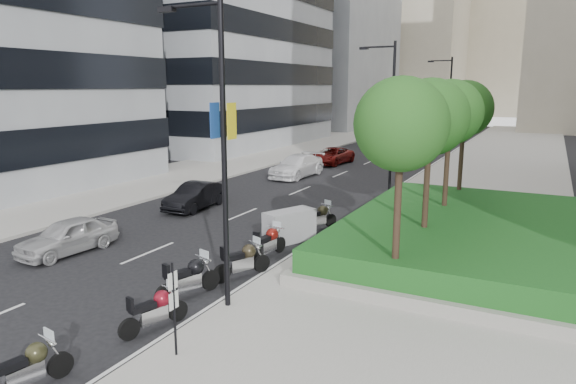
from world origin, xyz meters
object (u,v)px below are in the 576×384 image
Objects in this scene: motorcycle_5 at (289,226)px; car_a at (68,236)px; parking_sign at (174,304)px; motorcycle_0 at (27,368)px; car_c at (297,166)px; motorcycle_3 at (243,260)px; motorcycle_4 at (269,243)px; motorcycle_1 at (155,310)px; motorcycle_6 at (319,217)px; lamp_post_2 at (448,103)px; lamp_post_0 at (219,140)px; car_d at (332,156)px; car_b at (196,196)px; motorcycle_2 at (189,278)px; delivery_van at (380,137)px; lamp_post_1 at (390,113)px.

car_a is at bearing 150.49° from motorcycle_5.
parking_sign is 3.33m from motorcycle_0.
car_a reaches higher than motorcycle_5.
motorcycle_3 is at bearing -65.90° from car_c.
motorcycle_4 is 0.56× the size of car_a.
motorcycle_6 is at bearing 15.73° from motorcycle_1.
lamp_post_2 is 4.20× the size of motorcycle_6.
lamp_post_0 reaches higher than motorcycle_5.
motorcycle_5 is at bearing 9.83° from motorcycle_0.
car_a is 26.97m from car_d.
motorcycle_4 is 18.21m from car_c.
motorcycle_1 is 0.49× the size of car_b.
car_c reaches higher than motorcycle_4.
motorcycle_2 is 0.48× the size of delivery_van.
motorcycle_5 is 22.72m from car_d.
motorcycle_4 is (-1.07, -12.31, -4.46)m from lamp_post_1.
parking_sign is at bearing -140.30° from motorcycle_3.
motorcycle_0 is at bearing -73.81° from car_d.
motorcycle_5 is 0.57× the size of car_b.
motorcycle_3 is at bearing -91.49° from lamp_post_2.
lamp_post_1 is at bearing 16.79° from motorcycle_5.
lamp_post_1 is 18.00m from lamp_post_2.
motorcycle_0 is 27.83m from car_c.
car_b is at bearing 35.10° from motorcycle_0.
lamp_post_2 is 37.25m from motorcycle_1.
lamp_post_2 is 28.48m from motorcycle_5.
lamp_post_2 reaches higher than motorcycle_1.
lamp_post_2 is at bearing 43.13° from car_d.
motorcycle_1 is 0.90× the size of motorcycle_2.
lamp_post_2 is (0.00, 35.00, 0.00)m from lamp_post_0.
car_d reaches higher than motorcycle_0.
motorcycle_5 is 16.11m from car_c.
lamp_post_0 is 13.82m from car_b.
car_a reaches higher than motorcycle_2.
lamp_post_0 is at bearing -145.50° from motorcycle_5.
car_d is (0.29, 26.96, 0.00)m from car_a.
lamp_post_0 reaches higher than motorcycle_2.
lamp_post_2 is at bearing 90.99° from parking_sign.
lamp_post_1 is 11.89m from car_b.
motorcycle_6 is (-0.91, -7.83, -4.46)m from lamp_post_1.
car_a and car_d have the same top height.
motorcycle_2 is 0.54× the size of car_b.
car_b reaches higher than motorcycle_4.
parking_sign reaches higher than motorcycle_1.
motorcycle_5 is at bearing -77.58° from delivery_van.
motorcycle_6 is at bearing -9.01° from car_b.
delivery_van is at bearing 35.02° from motorcycle_3.
motorcycle_6 is at bearing 95.69° from lamp_post_0.
motorcycle_2 is 22.29m from car_c.
motorcycle_1 is (-0.88, -18.97, -4.50)m from lamp_post_1.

